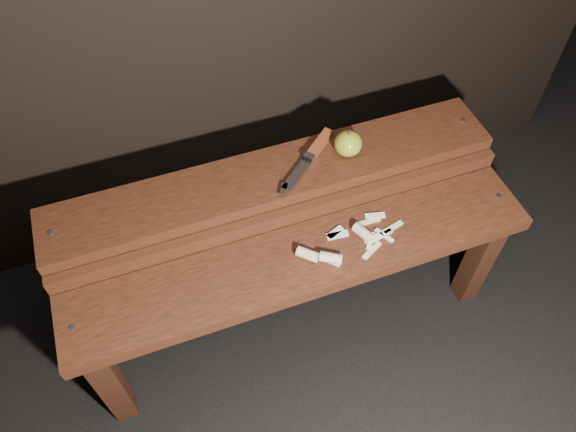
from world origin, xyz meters
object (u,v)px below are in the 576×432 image
object	(u,v)px
bench_front_tier	(304,274)
bench_rear_tier	(275,195)
apple	(348,144)
knife	(314,151)

from	to	relation	value
bench_front_tier	bench_rear_tier	distance (m)	0.23
bench_front_tier	apple	distance (m)	0.36
apple	bench_front_tier	bearing A→B (deg)	-131.88
apple	knife	distance (m)	0.09
apple	knife	xyz separation A→B (m)	(-0.08, 0.02, -0.02)
apple	knife	size ratio (longest dim) A/B	0.38
bench_front_tier	apple	world-z (taller)	apple
bench_front_tier	apple	size ratio (longest dim) A/B	15.31
bench_front_tier	bench_rear_tier	xyz separation A→B (m)	(0.00, 0.23, 0.06)
bench_front_tier	apple	xyz separation A→B (m)	(0.21, 0.23, 0.18)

